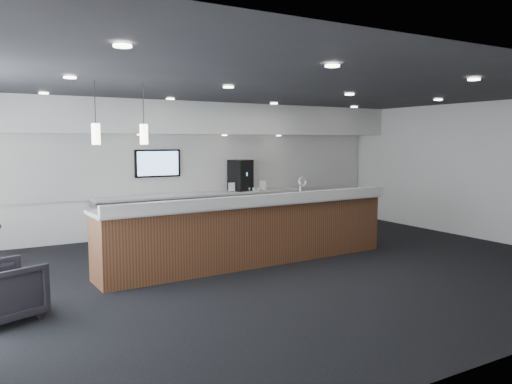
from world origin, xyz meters
TOP-DOWN VIEW (x-y plane):
  - ground at (0.00, 0.00)m, footprint 10.00×10.00m
  - ceiling at (0.00, 0.00)m, footprint 10.00×8.00m
  - back_wall at (0.00, 4.00)m, footprint 10.00×0.02m
  - right_wall at (5.00, 0.00)m, footprint 0.02×8.00m
  - soffit_bulkhead at (0.00, 3.55)m, footprint 10.00×0.90m
  - alcove_panel at (0.00, 3.97)m, footprint 9.80×0.06m
  - back_credenza at (-0.00, 3.64)m, footprint 5.06×0.66m
  - wall_tv at (-1.00, 3.91)m, footprint 1.05×0.08m
  - pendant_left at (-2.40, 0.80)m, footprint 0.12×0.12m
  - pendant_right at (-3.10, 0.80)m, footprint 0.12×0.12m
  - ceiling_can_lights at (0.00, 0.00)m, footprint 7.00×5.00m
  - service_counter at (-0.44, 0.62)m, footprint 5.54×1.13m
  - coffee_machine at (0.99, 3.68)m, footprint 0.53×0.61m
  - info_sign_left at (0.70, 3.58)m, footprint 0.16×0.04m
  - info_sign_right at (1.53, 3.51)m, footprint 0.17×0.05m
  - armchair at (-4.40, -0.33)m, footprint 1.00×0.99m
  - cup_0 at (1.54, 3.50)m, footprint 0.09×0.09m
  - cup_1 at (1.40, 3.50)m, footprint 0.12×0.12m
  - cup_2 at (1.26, 3.50)m, footprint 0.11×0.11m
  - cup_3 at (1.12, 3.50)m, footprint 0.11×0.11m

SIDE VIEW (x-z plane):
  - ground at x=0.00m, z-range 0.00..0.00m
  - armchair at x=-4.40m, z-range 0.00..0.71m
  - back_credenza at x=0.00m, z-range 0.00..0.95m
  - service_counter at x=-0.44m, z-range -0.17..1.32m
  - cup_0 at x=1.54m, z-range 0.95..1.03m
  - cup_1 at x=1.40m, z-range 0.95..1.03m
  - cup_2 at x=1.26m, z-range 0.95..1.03m
  - cup_3 at x=1.12m, z-range 0.95..1.03m
  - info_sign_left at x=0.70m, z-range 0.95..1.17m
  - info_sign_right at x=1.53m, z-range 0.95..1.18m
  - coffee_machine at x=0.99m, z-range 0.95..1.70m
  - back_wall at x=0.00m, z-range 0.00..3.00m
  - right_wall at x=5.00m, z-range 0.00..3.00m
  - alcove_panel at x=0.00m, z-range 0.90..2.30m
  - wall_tv at x=-1.00m, z-range 1.34..1.96m
  - pendant_left at x=-2.40m, z-range 2.10..2.40m
  - pendant_right at x=-3.10m, z-range 2.10..2.40m
  - soffit_bulkhead at x=0.00m, z-range 2.30..3.00m
  - ceiling_can_lights at x=0.00m, z-range 2.96..2.98m
  - ceiling at x=0.00m, z-range 2.99..3.01m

